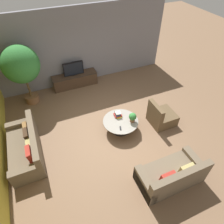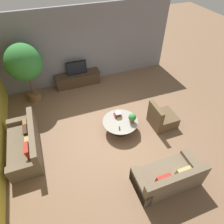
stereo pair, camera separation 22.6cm
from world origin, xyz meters
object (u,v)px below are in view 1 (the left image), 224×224
couch_by_wall (26,148)px  potted_palm_tall (21,66)px  potted_plant_tabletop (133,117)px  coffee_table (121,123)px  armchair_wicker (161,117)px  media_console (75,80)px  couch_near_entry (171,175)px  television (73,69)px

couch_by_wall → potted_palm_tall: 2.79m
potted_palm_tall → potted_plant_tabletop: 4.08m
potted_palm_tall → potted_plant_tabletop: size_ratio=6.78×
couch_by_wall → potted_palm_tall: (0.43, 2.46, 1.26)m
potted_palm_tall → couch_by_wall: bearing=-99.8°
potted_palm_tall → potted_plant_tabletop: bearing=-44.8°
coffee_table → potted_palm_tall: size_ratio=0.51×
couch_by_wall → armchair_wicker: bearing=84.4°
potted_plant_tabletop → media_console: bearing=107.7°
coffee_table → couch_near_entry: size_ratio=0.67×
armchair_wicker → media_console: bearing=32.4°
media_console → potted_palm_tall: 2.23m
couch_near_entry → media_console: bearing=-78.0°
coffee_table → couch_by_wall: bearing=176.6°
coffee_table → potted_plant_tabletop: 0.48m
potted_palm_tall → potted_plant_tabletop: (2.81, -2.79, -0.96)m
television → armchair_wicker: size_ratio=0.94×
television → couch_near_entry: size_ratio=0.48×
media_console → coffee_table: size_ratio=1.61×
media_console → coffee_table: 3.10m
couch_by_wall → couch_near_entry: same height
television → potted_palm_tall: 1.98m
media_console → television: bearing=-90.0°
coffee_table → armchair_wicker: bearing=-10.2°
couch_near_entry → potted_plant_tabletop: (-0.09, 2.01, 0.30)m
couch_near_entry → potted_palm_tall: 5.75m
couch_near_entry → coffee_table: bearing=-79.1°
potted_palm_tall → potted_plant_tabletop: potted_palm_tall is taller
media_console → couch_near_entry: (1.11, -5.20, 0.01)m
potted_plant_tabletop → potted_palm_tall: bearing=135.2°
television → couch_near_entry: 5.34m
media_console → potted_plant_tabletop: (1.02, -3.18, 0.31)m
media_console → potted_plant_tabletop: bearing=-72.3°
couch_by_wall → potted_plant_tabletop: (3.24, -0.34, 0.29)m
television → couch_near_entry: television is taller
television → coffee_table: 3.14m
media_console → couch_by_wall: (-2.22, -2.85, 0.01)m
television → armchair_wicker: 3.91m
media_console → armchair_wicker: size_ratio=2.13×
television → couch_near_entry: bearing=-78.0°
armchair_wicker → potted_plant_tabletop: (-1.06, 0.09, 0.31)m
media_console → coffee_table: media_console is taller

